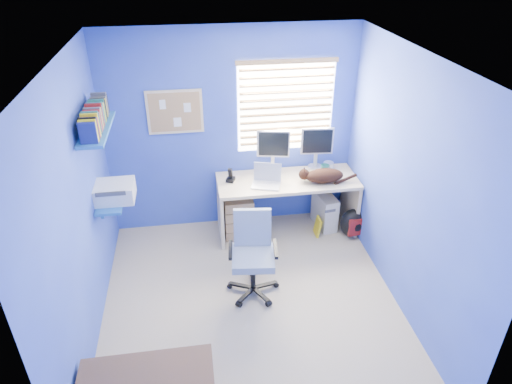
{
  "coord_description": "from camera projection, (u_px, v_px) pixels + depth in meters",
  "views": [
    {
      "loc": [
        -0.48,
        -3.49,
        3.37
      ],
      "look_at": [
        0.15,
        0.65,
        0.95
      ],
      "focal_mm": 32.0,
      "sensor_mm": 36.0,
      "label": 1
    }
  ],
  "objects": [
    {
      "name": "phone",
      "position": [
        230.0,
        175.0,
        5.44
      ],
      "size": [
        0.13,
        0.14,
        0.17
      ],
      "primitive_type": "cube",
      "rotation": [
        0.0,
        0.0,
        -0.4
      ],
      "color": "black",
      "rests_on": "desk"
    },
    {
      "name": "wall_shelves",
      "position": [
        104.0,
        156.0,
        4.48
      ],
      "size": [
        0.42,
        0.9,
        1.05
      ],
      "color": "#2465AD",
      "rests_on": "ground"
    },
    {
      "name": "yellow_book",
      "position": [
        318.0,
        227.0,
        5.74
      ],
      "size": [
        0.03,
        0.17,
        0.24
      ],
      "primitive_type": "cube",
      "color": "yellow",
      "rests_on": "floor"
    },
    {
      "name": "tower_pc",
      "position": [
        325.0,
        210.0,
        5.88
      ],
      "size": [
        0.25,
        0.46,
        0.45
      ],
      "primitive_type": "cube",
      "rotation": [
        0.0,
        0.0,
        0.14
      ],
      "color": "beige",
      "rests_on": "floor"
    },
    {
      "name": "floor",
      "position": [
        251.0,
        303.0,
        4.73
      ],
      "size": [
        3.0,
        3.2,
        0.0
      ],
      "primitive_type": "cube",
      "color": "tan",
      "rests_on": "ground"
    },
    {
      "name": "wall_front",
      "position": [
        288.0,
        335.0,
        2.74
      ],
      "size": [
        3.0,
        0.01,
        2.5
      ],
      "primitive_type": "cube",
      "color": "#3147B9",
      "rests_on": "ground"
    },
    {
      "name": "office_chair",
      "position": [
        253.0,
        264.0,
        4.75
      ],
      "size": [
        0.58,
        0.58,
        0.9
      ],
      "color": "black",
      "rests_on": "floor"
    },
    {
      "name": "cd_spindle",
      "position": [
        329.0,
        165.0,
        5.78
      ],
      "size": [
        0.13,
        0.13,
        0.07
      ],
      "primitive_type": "cylinder",
      "color": "silver",
      "rests_on": "desk"
    },
    {
      "name": "drawer_boxes",
      "position": [
        239.0,
        217.0,
        5.66
      ],
      "size": [
        0.35,
        0.28,
        0.54
      ],
      "primitive_type": "cube",
      "color": "tan",
      "rests_on": "floor"
    },
    {
      "name": "corkboard",
      "position": [
        175.0,
        112.0,
        5.23
      ],
      "size": [
        0.64,
        0.02,
        0.52
      ],
      "color": "beige",
      "rests_on": "ground"
    },
    {
      "name": "wall_left",
      "position": [
        78.0,
        214.0,
        3.91
      ],
      "size": [
        0.01,
        3.2,
        2.5
      ],
      "primitive_type": "cube",
      "color": "#3147B9",
      "rests_on": "ground"
    },
    {
      "name": "monitor_right",
      "position": [
        316.0,
        148.0,
        5.67
      ],
      "size": [
        0.41,
        0.16,
        0.54
      ],
      "primitive_type": "cube",
      "rotation": [
        0.0,
        0.0,
        -0.1
      ],
      "color": "silver",
      "rests_on": "desk"
    },
    {
      "name": "laptop",
      "position": [
        266.0,
        177.0,
        5.33
      ],
      "size": [
        0.39,
        0.35,
        0.22
      ],
      "primitive_type": "cube",
      "rotation": [
        0.0,
        0.0,
        -0.31
      ],
      "color": "silver",
      "rests_on": "desk"
    },
    {
      "name": "mug",
      "position": [
        325.0,
        169.0,
        5.66
      ],
      "size": [
        0.1,
        0.09,
        0.1
      ],
      "primitive_type": "imported",
      "color": "#1F6059",
      "rests_on": "desk"
    },
    {
      "name": "wall_right",
      "position": [
        407.0,
        188.0,
        4.31
      ],
      "size": [
        0.01,
        3.2,
        2.5
      ],
      "primitive_type": "cube",
      "color": "#3147B9",
      "rests_on": "ground"
    },
    {
      "name": "desk",
      "position": [
        287.0,
        205.0,
        5.71
      ],
      "size": [
        1.7,
        0.65,
        0.74
      ],
      "primitive_type": "cube",
      "color": "beige",
      "rests_on": "floor"
    },
    {
      "name": "window_blinds",
      "position": [
        286.0,
        107.0,
        5.39
      ],
      "size": [
        1.15,
        0.05,
        1.1
      ],
      "color": "white",
      "rests_on": "ground"
    },
    {
      "name": "cat",
      "position": [
        324.0,
        176.0,
        5.43
      ],
      "size": [
        0.5,
        0.33,
        0.16
      ],
      "primitive_type": "ellipsoid",
      "rotation": [
        0.0,
        0.0,
        -0.2
      ],
      "color": "black",
      "rests_on": "desk"
    },
    {
      "name": "backpack",
      "position": [
        353.0,
        223.0,
        5.69
      ],
      "size": [
        0.36,
        0.29,
        0.38
      ],
      "primitive_type": "ellipsoid",
      "rotation": [
        0.0,
        0.0,
        0.13
      ],
      "color": "black",
      "rests_on": "floor"
    },
    {
      "name": "monitor_left",
      "position": [
        273.0,
        151.0,
        5.6
      ],
      "size": [
        0.42,
        0.2,
        0.54
      ],
      "primitive_type": "cube",
      "rotation": [
        0.0,
        0.0,
        -0.2
      ],
      "color": "silver",
      "rests_on": "desk"
    },
    {
      "name": "ceiling",
      "position": [
        249.0,
        60.0,
        3.49
      ],
      "size": [
        3.0,
        3.2,
        0.0
      ],
      "primitive_type": "cube",
      "color": "white",
      "rests_on": "wall_back"
    },
    {
      "name": "wall_back",
      "position": [
        232.0,
        132.0,
        5.48
      ],
      "size": [
        3.0,
        0.01,
        2.5
      ],
      "primitive_type": "cube",
      "color": "#3147B9",
      "rests_on": "ground"
    }
  ]
}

